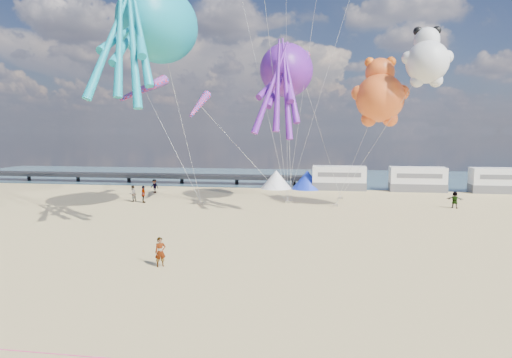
# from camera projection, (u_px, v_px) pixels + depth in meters

# --- Properties ---
(ground) EXTENTS (120.00, 120.00, 0.00)m
(ground) POSITION_uv_depth(u_px,v_px,m) (217.00, 306.00, 19.39)
(ground) COLOR #DDC17F
(ground) RESTS_ON ground
(water) EXTENTS (120.00, 120.00, 0.00)m
(water) POSITION_uv_depth(u_px,v_px,m) (299.00, 177.00, 73.41)
(water) COLOR #385C6C
(water) RESTS_ON ground
(pier) EXTENTS (60.00, 3.00, 0.50)m
(pier) POSITION_uv_depth(u_px,v_px,m) (103.00, 175.00, 66.85)
(pier) COLOR black
(pier) RESTS_ON ground
(motorhome_0) EXTENTS (6.60, 2.50, 3.00)m
(motorhome_0) POSITION_uv_depth(u_px,v_px,m) (339.00, 178.00, 57.59)
(motorhome_0) COLOR silver
(motorhome_0) RESTS_ON ground
(motorhome_1) EXTENTS (6.60, 2.50, 3.00)m
(motorhome_1) POSITION_uv_depth(u_px,v_px,m) (417.00, 179.00, 56.11)
(motorhome_1) COLOR silver
(motorhome_1) RESTS_ON ground
(motorhome_2) EXTENTS (6.60, 2.50, 3.00)m
(motorhome_2) POSITION_uv_depth(u_px,v_px,m) (500.00, 180.00, 54.64)
(motorhome_2) COLOR silver
(motorhome_2) RESTS_ON ground
(tent_white) EXTENTS (4.00, 4.00, 2.40)m
(tent_white) POSITION_uv_depth(u_px,v_px,m) (276.00, 179.00, 58.86)
(tent_white) COLOR white
(tent_white) RESTS_ON ground
(tent_blue) EXTENTS (4.00, 4.00, 2.40)m
(tent_blue) POSITION_uv_depth(u_px,v_px,m) (307.00, 180.00, 58.24)
(tent_blue) COLOR #1933CC
(tent_blue) RESTS_ON ground
(standing_person) EXTENTS (0.71, 0.65, 1.63)m
(standing_person) POSITION_uv_depth(u_px,v_px,m) (160.00, 252.00, 24.92)
(standing_person) COLOR tan
(standing_person) RESTS_ON ground
(beachgoer_1) EXTENTS (0.83, 0.99, 1.72)m
(beachgoer_1) POSITION_uv_depth(u_px,v_px,m) (133.00, 194.00, 47.75)
(beachgoer_1) COLOR #7F6659
(beachgoer_1) RESTS_ON ground
(beachgoer_2) EXTENTS (0.92, 0.80, 1.64)m
(beachgoer_2) POSITION_uv_depth(u_px,v_px,m) (154.00, 186.00, 54.66)
(beachgoer_2) COLOR #7F6659
(beachgoer_2) RESTS_ON ground
(beachgoer_3) EXTENTS (0.99, 1.29, 1.76)m
(beachgoer_3) POSITION_uv_depth(u_px,v_px,m) (143.00, 194.00, 47.14)
(beachgoer_3) COLOR #7F6659
(beachgoer_3) RESTS_ON ground
(beachgoer_4) EXTENTS (1.04, 0.68, 1.64)m
(beachgoer_4) POSITION_uv_depth(u_px,v_px,m) (455.00, 200.00, 43.80)
(beachgoer_4) COLOR #7F6659
(beachgoer_4) RESTS_ON ground
(sandbag_a) EXTENTS (0.50, 0.35, 0.22)m
(sandbag_a) POSITION_uv_depth(u_px,v_px,m) (201.00, 203.00, 46.10)
(sandbag_a) COLOR gray
(sandbag_a) RESTS_ON ground
(sandbag_b) EXTENTS (0.50, 0.35, 0.22)m
(sandbag_b) POSITION_uv_depth(u_px,v_px,m) (291.00, 201.00, 47.37)
(sandbag_b) COLOR gray
(sandbag_b) RESTS_ON ground
(sandbag_c) EXTENTS (0.50, 0.35, 0.22)m
(sandbag_c) POSITION_uv_depth(u_px,v_px,m) (335.00, 205.00, 44.96)
(sandbag_c) COLOR gray
(sandbag_c) RESTS_ON ground
(sandbag_d) EXTENTS (0.50, 0.35, 0.22)m
(sandbag_d) POSITION_uv_depth(u_px,v_px,m) (341.00, 198.00, 49.77)
(sandbag_d) COLOR gray
(sandbag_d) RESTS_ON ground
(sandbag_e) EXTENTS (0.50, 0.35, 0.22)m
(sandbag_e) POSITION_uv_depth(u_px,v_px,m) (288.00, 202.00, 47.03)
(sandbag_e) COLOR gray
(sandbag_e) RESTS_ON ground
(kite_octopus_teal) EXTENTS (6.70, 12.07, 13.05)m
(kite_octopus_teal) POSITION_uv_depth(u_px,v_px,m) (158.00, 24.00, 38.47)
(kite_octopus_teal) COLOR #1292A8
(kite_octopus_purple) EXTENTS (4.87, 10.50, 11.78)m
(kite_octopus_purple) POSITION_uv_depth(u_px,v_px,m) (287.00, 70.00, 45.02)
(kite_octopus_purple) COLOR #661C9B
(kite_panda) EXTENTS (5.54, 5.40, 6.13)m
(kite_panda) POSITION_uv_depth(u_px,v_px,m) (427.00, 62.00, 38.65)
(kite_panda) COLOR silver
(kite_teddy_orange) EXTENTS (6.63, 6.42, 7.57)m
(kite_teddy_orange) POSITION_uv_depth(u_px,v_px,m) (380.00, 98.00, 41.72)
(kite_teddy_orange) COLOR orange
(windsock_left) EXTENTS (3.03, 7.19, 7.16)m
(windsock_left) POSITION_uv_depth(u_px,v_px,m) (144.00, 89.00, 45.45)
(windsock_left) COLOR red
(windsock_mid) EXTENTS (2.09, 6.43, 6.35)m
(windsock_mid) POSITION_uv_depth(u_px,v_px,m) (299.00, 64.00, 45.28)
(windsock_mid) COLOR red
(windsock_right) EXTENTS (1.40, 5.14, 5.08)m
(windsock_right) POSITION_uv_depth(u_px,v_px,m) (199.00, 105.00, 45.89)
(windsock_right) COLOR red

